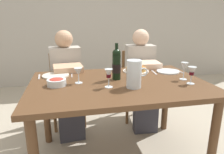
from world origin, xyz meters
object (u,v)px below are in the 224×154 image
(dinner_plate_right_setting, at_px, (168,71))
(diner_left, at_px, (67,80))
(water_pitcher, at_px, (134,76))
(wine_glass_centre, at_px, (109,74))
(chair_right, at_px, (136,80))
(diner_right, at_px, (142,76))
(dinner_plate_left_setting, at_px, (56,75))
(wine_glass_left_diner, at_px, (184,67))
(baked_tart, at_px, (136,69))
(wine_bottle, at_px, (117,64))
(dining_table, at_px, (119,92))
(wine_glass_right_diner, at_px, (192,72))
(wine_glass_spare, at_px, (78,72))
(salad_bowl, at_px, (57,82))
(chair_left, at_px, (66,84))

(dinner_plate_right_setting, xyz_separation_m, diner_left, (-1.01, 0.41, -0.15))
(water_pitcher, relative_size, wine_glass_centre, 1.47)
(chair_right, relative_size, diner_right, 0.75)
(dinner_plate_right_setting, bearing_deg, dinner_plate_left_setting, 175.84)
(wine_glass_left_diner, bearing_deg, chair_right, 97.96)
(water_pitcher, height_order, baked_tart, water_pitcher)
(wine_bottle, bearing_deg, dining_table, -90.42)
(chair_right, bearing_deg, dining_table, 66.69)
(dinner_plate_right_setting, height_order, chair_right, chair_right)
(dining_table, relative_size, wine_glass_left_diner, 9.61)
(dining_table, xyz_separation_m, wine_glass_right_diner, (0.58, -0.17, 0.20))
(wine_glass_left_diner, relative_size, chair_right, 0.18)
(wine_glass_spare, bearing_deg, dining_table, -7.16)
(baked_tart, xyz_separation_m, dinner_plate_left_setting, (-0.80, -0.01, -0.02))
(wine_bottle, distance_m, baked_tart, 0.36)
(salad_bowl, relative_size, diner_right, 0.13)
(diner_left, bearing_deg, water_pitcher, 117.70)
(wine_glass_spare, relative_size, diner_left, 0.11)
(chair_left, distance_m, diner_left, 0.26)
(wine_bottle, distance_m, wine_glass_right_diner, 0.63)
(diner_left, bearing_deg, wine_glass_right_diner, 135.95)
(dining_table, xyz_separation_m, diner_left, (-0.44, 0.63, -0.05))
(baked_tart, relative_size, diner_right, 0.23)
(water_pitcher, distance_m, dinner_plate_left_setting, 0.78)
(chair_left, height_order, diner_left, diner_left)
(water_pitcher, distance_m, dinner_plate_right_setting, 0.63)
(baked_tart, bearing_deg, chair_left, 142.04)
(salad_bowl, bearing_deg, wine_glass_centre, -17.79)
(baked_tart, height_order, salad_bowl, salad_bowl)
(wine_bottle, bearing_deg, wine_glass_centre, -118.60)
(wine_glass_right_diner, distance_m, dinner_plate_right_setting, 0.41)
(water_pitcher, distance_m, wine_glass_centre, 0.20)
(dinner_plate_left_setting, relative_size, chair_left, 0.29)
(wine_glass_left_diner, height_order, chair_left, wine_glass_left_diner)
(wine_glass_right_diner, bearing_deg, diner_right, 99.73)
(dining_table, xyz_separation_m, wine_glass_spare, (-0.34, 0.04, 0.19))
(diner_left, bearing_deg, baked_tart, 149.53)
(wine_glass_right_diner, bearing_deg, diner_left, 141.55)
(wine_glass_left_diner, bearing_deg, diner_right, 101.98)
(diner_left, bearing_deg, chair_right, -171.38)
(wine_bottle, distance_m, dinner_plate_right_setting, 0.60)
(dining_table, bearing_deg, wine_glass_centre, -133.40)
(chair_left, relative_size, diner_left, 0.75)
(baked_tart, xyz_separation_m, diner_right, (0.18, 0.31, -0.17))
(water_pitcher, bearing_deg, wine_glass_right_diner, -1.39)
(wine_glass_right_diner, xyz_separation_m, dinner_plate_left_setting, (-1.12, 0.48, -0.10))
(wine_glass_centre, distance_m, dinner_plate_right_setting, 0.77)
(wine_glass_left_diner, height_order, diner_right, diner_right)
(diner_left, relative_size, chair_right, 1.33)
(water_pitcher, height_order, chair_right, water_pitcher)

